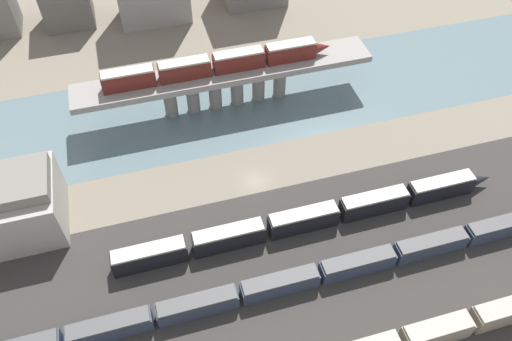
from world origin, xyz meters
TOP-DOWN VIEW (x-y plane):
  - ground_plane at (0.00, 0.00)m, footprint 400.00×400.00m
  - railbed_yard at (0.00, -24.00)m, footprint 280.00×42.00m
  - river_water at (0.00, 22.67)m, footprint 320.00×28.58m
  - bridge at (0.00, 22.67)m, footprint 61.91×7.89m
  - train_on_bridge at (-1.37, 22.67)m, footprint 47.08×2.91m
  - train_yard_mid at (5.65, -22.78)m, footprint 108.26×2.75m
  - train_yard_far at (6.39, -12.41)m, footprint 69.04×2.85m

SIDE VIEW (x-z plane):
  - ground_plane at x=0.00m, z-range 0.00..0.00m
  - river_water at x=0.00m, z-range 0.00..0.01m
  - railbed_yard at x=0.00m, z-range 0.00..0.01m
  - train_yard_mid at x=5.65m, z-range -0.03..3.42m
  - train_yard_far at x=6.39m, z-range -0.04..4.12m
  - bridge at x=0.00m, z-range 2.32..11.31m
  - train_on_bridge at x=-1.37m, z-range 8.96..12.80m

